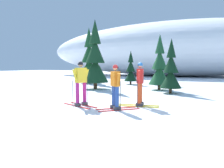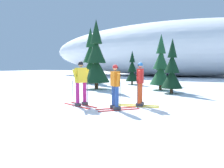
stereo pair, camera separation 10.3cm
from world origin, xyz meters
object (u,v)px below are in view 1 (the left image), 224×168
object	(u,v)px
pine_tree_center_left	(131,70)
skier_orange_jacket	(116,86)
pine_tree_right	(171,71)
pine_tree_center_right	(159,67)
skier_yellow_jacket	(81,82)
pine_tree_left	(95,60)
pine_tree_far_left	(89,60)
skier_red_jacket	(140,83)
pine_tree_center	(159,69)

from	to	relation	value
pine_tree_center_left	skier_orange_jacket	bearing A→B (deg)	-73.67
pine_tree_right	pine_tree_center_left	bearing A→B (deg)	130.67
pine_tree_center_right	pine_tree_right	world-z (taller)	pine_tree_center_right
skier_yellow_jacket	pine_tree_left	size ratio (longest dim) A/B	0.37
skier_orange_jacket	pine_tree_left	size ratio (longest dim) A/B	0.35
skier_orange_jacket	pine_tree_far_left	world-z (taller)	pine_tree_far_left
pine_tree_far_left	pine_tree_right	distance (m)	9.58
pine_tree_center_right	skier_orange_jacket	bearing A→B (deg)	-90.82
skier_yellow_jacket	pine_tree_center_right	distance (m)	7.63
skier_red_jacket	pine_tree_center	xyz separation A→B (m)	(-1.36, 10.40, 0.47)
pine_tree_center_left	skier_red_jacket	bearing A→B (deg)	-68.69
pine_tree_far_left	pine_tree_left	bearing A→B (deg)	-54.95
pine_tree_right	pine_tree_left	bearing A→B (deg)	176.75
skier_orange_jacket	pine_tree_far_left	distance (m)	12.76
pine_tree_center	pine_tree_far_left	bearing A→B (deg)	-170.85
pine_tree_center_right	pine_tree_center	bearing A→B (deg)	101.73
skier_red_jacket	pine_tree_center	world-z (taller)	pine_tree_center
skier_orange_jacket	pine_tree_center_left	world-z (taller)	pine_tree_center_left
skier_yellow_jacket	pine_tree_far_left	bearing A→B (deg)	118.58
skier_red_jacket	pine_tree_left	xyz separation A→B (m)	(-4.89, 5.09, 1.13)
skier_red_jacket	pine_tree_right	world-z (taller)	pine_tree_right
pine_tree_center	skier_red_jacket	bearing A→B (deg)	-82.55
skier_red_jacket	pine_tree_center_right	size ratio (longest dim) A/B	0.47
skier_orange_jacket	pine_tree_right	xyz separation A→B (m)	(1.14, 5.86, 0.48)
skier_red_jacket	pine_tree_center_left	world-z (taller)	pine_tree_center_left
pine_tree_left	pine_tree_center_right	size ratio (longest dim) A/B	1.29
skier_yellow_jacket	pine_tree_center	size ratio (longest dim) A/B	0.55
pine_tree_center_left	pine_tree_center	bearing A→B (deg)	13.26
pine_tree_left	pine_tree_far_left	bearing A→B (deg)	125.05
pine_tree_center	pine_tree_center_right	distance (m)	4.07
pine_tree_center_right	skier_red_jacket	bearing A→B (deg)	-85.26
pine_tree_center_left	pine_tree_center_right	bearing A→B (deg)	-45.87
skier_orange_jacket	pine_tree_center_right	size ratio (longest dim) A/B	0.45
pine_tree_far_left	skier_red_jacket	bearing A→B (deg)	-49.88
pine_tree_left	pine_tree_center_left	size ratio (longest dim) A/B	1.64
pine_tree_center	pine_tree_right	world-z (taller)	pine_tree_center
skier_orange_jacket	skier_red_jacket	xyz separation A→B (m)	(0.64, 1.07, 0.04)
pine_tree_center_right	pine_tree_right	bearing A→B (deg)	-57.81
pine_tree_center_right	pine_tree_far_left	bearing A→B (deg)	158.24
pine_tree_left	pine_tree_right	size ratio (longest dim) A/B	1.50
skier_red_jacket	pine_tree_right	xyz separation A→B (m)	(0.50, 4.78, 0.43)
pine_tree_left	pine_tree_center	world-z (taller)	pine_tree_left
skier_yellow_jacket	pine_tree_center	xyz separation A→B (m)	(0.89, 11.39, 0.44)
skier_orange_jacket	pine_tree_center	size ratio (longest dim) A/B	0.51
skier_orange_jacket	pine_tree_center_left	bearing A→B (deg)	106.33
pine_tree_far_left	pine_tree_center_right	distance (m)	7.93
skier_orange_jacket	pine_tree_right	size ratio (longest dim) A/B	0.52
skier_yellow_jacket	pine_tree_center	world-z (taller)	pine_tree_center
pine_tree_far_left	pine_tree_center	bearing A→B (deg)	9.15
pine_tree_left	pine_tree_center	size ratio (longest dim) A/B	1.46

